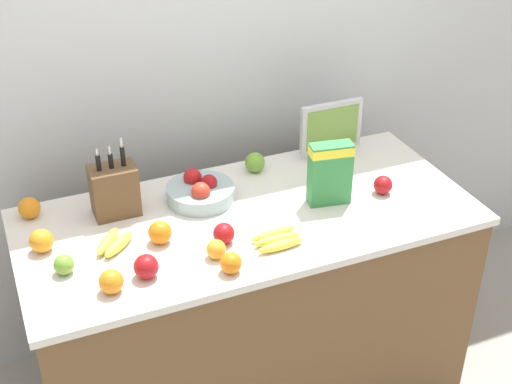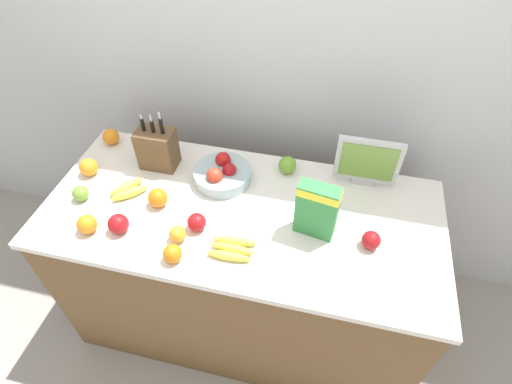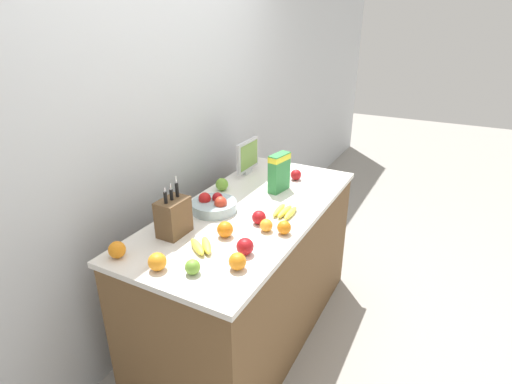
{
  "view_description": "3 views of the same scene",
  "coord_description": "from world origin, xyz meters",
  "views": [
    {
      "loc": [
        -0.84,
        -2.08,
        2.39
      ],
      "look_at": [
        0.01,
        -0.04,
        1.04
      ],
      "focal_mm": 50.0,
      "sensor_mm": 36.0,
      "label": 1
    },
    {
      "loc": [
        0.33,
        -1.1,
        2.2
      ],
      "look_at": [
        0.07,
        0.0,
        1.05
      ],
      "focal_mm": 28.0,
      "sensor_mm": 36.0,
      "label": 2
    },
    {
      "loc": [
        -1.87,
        -1.03,
        1.96
      ],
      "look_at": [
        0.08,
        0.01,
        0.99
      ],
      "focal_mm": 28.0,
      "sensor_mm": 36.0,
      "label": 3
    }
  ],
  "objects": [
    {
      "name": "apple_rear",
      "position": [
        0.54,
        -0.06,
        0.96
      ],
      "size": [
        0.07,
        0.07,
        0.07
      ],
      "primitive_type": "sphere",
      "color": "#A31419",
      "rests_on": "counter"
    },
    {
      "name": "apple_leftmost",
      "position": [
        0.15,
        0.29,
        0.96
      ],
      "size": [
        0.08,
        0.08,
        0.08
      ],
      "primitive_type": "sphere",
      "color": "#6B9E33",
      "rests_on": "counter"
    },
    {
      "name": "banana_bunch_left",
      "position": [
        0.02,
        -0.21,
        0.94
      ],
      "size": [
        0.18,
        0.12,
        0.04
      ],
      "rotation": [
        0.0,
        0.0,
        3.09
      ],
      "color": "yellow",
      "rests_on": "counter"
    },
    {
      "name": "orange_by_cereal",
      "position": [
        -0.58,
        -0.25,
        0.96
      ],
      "size": [
        0.08,
        0.08,
        0.08
      ],
      "primitive_type": "sphere",
      "color": "orange",
      "rests_on": "counter"
    },
    {
      "name": "cereal_box",
      "position": [
        0.32,
        -0.04,
        1.06
      ],
      "size": [
        0.17,
        0.09,
        0.25
      ],
      "rotation": [
        0.0,
        0.0,
        -0.17
      ],
      "color": "#338442",
      "rests_on": "counter"
    },
    {
      "name": "orange_back_center",
      "position": [
        -0.36,
        -0.05,
        0.96
      ],
      "size": [
        0.08,
        0.08,
        0.08
      ],
      "primitive_type": "sphere",
      "color": "orange",
      "rests_on": "counter"
    },
    {
      "name": "orange_mid_left",
      "position": [
        -0.2,
        -0.21,
        0.96
      ],
      "size": [
        0.07,
        0.07,
        0.07
      ],
      "primitive_type": "sphere",
      "color": "orange",
      "rests_on": "counter"
    },
    {
      "name": "wall_back",
      "position": [
        0.0,
        0.61,
        1.3
      ],
      "size": [
        9.0,
        0.06,
        2.6
      ],
      "color": "silver",
      "rests_on": "ground_plane"
    },
    {
      "name": "apple_rightmost",
      "position": [
        -0.7,
        -0.09,
        0.96
      ],
      "size": [
        0.07,
        0.07,
        0.07
      ],
      "primitive_type": "sphere",
      "color": "#6B9E33",
      "rests_on": "counter"
    },
    {
      "name": "orange_front_center",
      "position": [
        -0.76,
        0.3,
        0.96
      ],
      "size": [
        0.08,
        0.08,
        0.08
      ],
      "primitive_type": "sphere",
      "color": "orange",
      "rests_on": "counter"
    },
    {
      "name": "apple_middle",
      "position": [
        -0.15,
        -0.14,
        0.96
      ],
      "size": [
        0.08,
        0.08,
        0.08
      ],
      "primitive_type": "sphere",
      "color": "#A31419",
      "rests_on": "counter"
    },
    {
      "name": "orange_near_bowl",
      "position": [
        -0.19,
        -0.3,
        0.96
      ],
      "size": [
        0.07,
        0.07,
        0.07
      ],
      "primitive_type": "sphere",
      "color": "orange",
      "rests_on": "counter"
    },
    {
      "name": "knife_block",
      "position": [
        -0.45,
        0.2,
        1.02
      ],
      "size": [
        0.17,
        0.12,
        0.31
      ],
      "color": "brown",
      "rests_on": "counter"
    },
    {
      "name": "banana_bunch_right",
      "position": [
        -0.52,
        -0.02,
        0.94
      ],
      "size": [
        0.17,
        0.18,
        0.04
      ],
      "rotation": [
        0.0,
        0.0,
        0.82
      ],
      "color": "yellow",
      "rests_on": "counter"
    },
    {
      "name": "small_monitor",
      "position": [
        0.5,
        0.29,
        1.05
      ],
      "size": [
        0.28,
        0.03,
        0.25
      ],
      "color": "#B7B7BC",
      "rests_on": "counter"
    },
    {
      "name": "apple_front",
      "position": [
        -0.45,
        -0.22,
        0.96
      ],
      "size": [
        0.08,
        0.08,
        0.08
      ],
      "primitive_type": "sphere",
      "color": "#A31419",
      "rests_on": "counter"
    },
    {
      "name": "fruit_bowl",
      "position": [
        -0.13,
        0.17,
        0.96
      ],
      "size": [
        0.26,
        0.26,
        0.11
      ],
      "color": "#99B2B7",
      "rests_on": "counter"
    },
    {
      "name": "orange_front_right",
      "position": [
        -0.75,
        0.06,
        0.96
      ],
      "size": [
        0.08,
        0.08,
        0.08
      ],
      "primitive_type": "sphere",
      "color": "orange",
      "rests_on": "counter"
    },
    {
      "name": "counter",
      "position": [
        0.0,
        0.0,
        0.46
      ],
      "size": [
        1.72,
        0.78,
        0.92
      ],
      "color": "brown",
      "rests_on": "ground_plane"
    }
  ]
}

